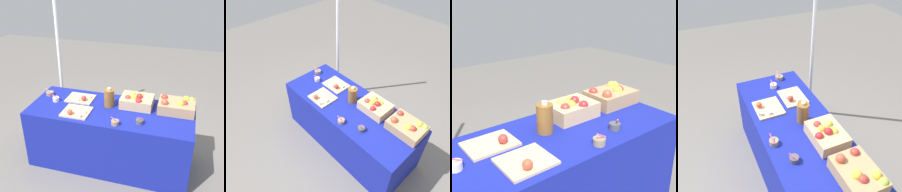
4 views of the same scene
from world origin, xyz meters
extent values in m
plane|color=slate|center=(0.00, 0.00, 0.00)|extent=(10.00, 10.00, 0.00)
cube|color=navy|center=(0.00, 0.00, 0.37)|extent=(1.90, 0.76, 0.74)
cube|color=tan|center=(0.73, 0.17, 0.80)|extent=(0.40, 0.30, 0.12)
sphere|color=gold|center=(0.77, 0.12, 0.87)|extent=(0.08, 0.08, 0.08)
sphere|color=gold|center=(0.82, 0.25, 0.86)|extent=(0.08, 0.08, 0.08)
sphere|color=#B2332D|center=(0.58, 0.23, 0.86)|extent=(0.08, 0.08, 0.08)
sphere|color=#B2332D|center=(0.81, 0.15, 0.86)|extent=(0.08, 0.08, 0.08)
sphere|color=#99B742|center=(0.89, 0.27, 0.85)|extent=(0.08, 0.08, 0.08)
sphere|color=#D14C33|center=(0.60, 0.09, 0.87)|extent=(0.08, 0.08, 0.08)
cube|color=tan|center=(0.28, 0.16, 0.80)|extent=(0.37, 0.28, 0.12)
sphere|color=red|center=(0.30, 0.15, 0.87)|extent=(0.08, 0.08, 0.08)
sphere|color=red|center=(0.31, 0.06, 0.86)|extent=(0.08, 0.08, 0.08)
sphere|color=gold|center=(0.24, 0.12, 0.86)|extent=(0.08, 0.08, 0.08)
sphere|color=gold|center=(0.31, 0.21, 0.85)|extent=(0.08, 0.08, 0.08)
sphere|color=gold|center=(0.28, 0.21, 0.84)|extent=(0.08, 0.08, 0.08)
sphere|color=#B2332D|center=(0.18, 0.11, 0.85)|extent=(0.08, 0.08, 0.08)
sphere|color=#B2C64C|center=(0.21, 0.21, 0.86)|extent=(0.08, 0.08, 0.08)
cube|color=#D1B284|center=(-0.35, -0.18, 0.75)|extent=(0.31, 0.28, 0.02)
cube|color=beige|center=(-0.26, -0.29, 0.78)|extent=(0.04, 0.04, 0.04)
cube|color=beige|center=(-0.24, -0.20, 0.77)|extent=(0.03, 0.03, 0.03)
sphere|color=#D14C33|center=(-0.39, -0.26, 0.79)|extent=(0.06, 0.06, 0.06)
cube|color=#D1B284|center=(-0.43, 0.14, 0.75)|extent=(0.33, 0.26, 0.02)
sphere|color=#B2332D|center=(-0.36, 0.08, 0.79)|extent=(0.06, 0.06, 0.06)
cube|color=beige|center=(-0.31, 0.16, 0.77)|extent=(0.03, 0.03, 0.03)
cube|color=beige|center=(-0.42, 0.06, 0.77)|extent=(0.03, 0.03, 0.03)
cylinder|color=#4C4C51|center=(0.38, -0.21, 0.76)|extent=(0.08, 0.08, 0.05)
cylinder|color=#EA598C|center=(0.39, -0.22, 0.81)|extent=(0.07, 0.06, 0.05)
cylinder|color=gray|center=(-0.84, 0.14, 0.76)|extent=(0.10, 0.10, 0.04)
cylinder|color=#EA598C|center=(-0.84, 0.12, 0.81)|extent=(0.09, 0.02, 0.06)
cylinder|color=silver|center=(-0.69, 0.01, 0.77)|extent=(0.08, 0.08, 0.05)
cylinder|color=#EA598C|center=(-0.69, -0.01, 0.81)|extent=(0.08, 0.02, 0.05)
cylinder|color=gray|center=(0.14, -0.29, 0.76)|extent=(0.08, 0.08, 0.05)
cylinder|color=#EA598C|center=(0.14, -0.31, 0.81)|extent=(0.09, 0.02, 0.06)
cylinder|color=brown|center=(-0.04, 0.07, 0.84)|extent=(0.12, 0.12, 0.21)
cylinder|color=silver|center=(-0.04, 0.07, 0.96)|extent=(0.04, 0.04, 0.02)
cylinder|color=white|center=(-0.92, 0.62, 1.14)|extent=(0.04, 0.04, 2.28)
camera|label=1|loc=(0.78, -2.62, 2.32)|focal=43.79mm
camera|label=2|loc=(1.39, -1.50, 2.73)|focal=35.13mm
camera|label=3|loc=(-1.09, -1.48, 1.71)|focal=47.25mm
camera|label=4|loc=(1.58, -0.76, 2.40)|focal=39.63mm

